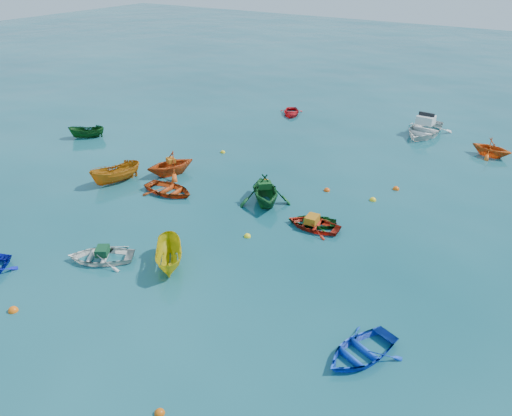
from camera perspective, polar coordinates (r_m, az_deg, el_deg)
The scene contains 27 objects.
ground at distance 22.61m, azimuth -6.87°, elevation -5.91°, with size 160.00×160.00×0.00m, color #0A3E4A.
dinghy_white_near at distance 23.51m, azimuth -17.23°, elevation -5.66°, with size 2.09×2.92×0.61m, color silver.
dinghy_blue_se at distance 18.24m, azimuth 11.82°, elevation -16.15°, with size 2.09×2.92×0.61m, color blue.
dinghy_orange_w at distance 31.15m, azimuth -9.67°, elevation 3.82°, with size 2.56×2.97×1.56m, color #CE4913.
sampan_yellow_mid at distance 22.40m, azimuth -9.76°, elevation -6.51°, with size 1.14×3.02×1.17m, color gold.
dinghy_green_e at distance 25.36m, azimuth 6.38°, elevation -1.84°, with size 1.73×2.42×0.50m, color #124E15.
dinghy_red_nw at distance 28.77m, azimuth -9.90°, elevation 1.70°, with size 2.19×3.06×0.64m, color #B2380E.
sampan_orange_n at distance 30.78m, azimuth -15.59°, elevation 2.85°, with size 1.18×3.13×1.21m, color #B86811.
dinghy_green_n at distance 27.27m, azimuth 1.00°, elevation 0.60°, with size 2.81×3.27×1.72m, color #124F1F.
dinghy_red_ne at distance 25.06m, azimuth 6.59°, elevation -2.25°, with size 1.91×2.67×0.55m, color red.
dinghy_red_far at distance 42.21m, azimuth 4.04°, elevation 10.61°, with size 1.90×2.66×0.55m, color red.
dinghy_orange_far at distance 36.95m, azimuth 25.15°, elevation 5.41°, with size 2.21×2.56×1.35m, color #D85714.
sampan_green_far at distance 38.81m, azimuth -18.70°, elevation 7.63°, with size 0.94×2.50×0.97m, color #104414.
motorboat_white at distance 39.52m, azimuth 18.59°, elevation 8.00°, with size 3.32×4.63×1.56m, color silver.
tarp_green_a at distance 23.24m, azimuth -17.15°, elevation -4.70°, with size 0.69×0.52×0.33m, color #104224.
tarp_orange_a at distance 30.81m, azimuth -9.72°, elevation 5.40°, with size 0.56×0.43×0.27m, color #CB6814.
tarp_green_b at distance 26.90m, azimuth 0.99°, elevation 2.65°, with size 0.71×0.54×0.34m, color #134C1B.
tarp_orange_b at distance 24.86m, azimuth 6.44°, elevation -1.28°, with size 0.75×0.57×0.36m, color #BC6D13.
buoy_or_a at distance 21.75m, azimuth -25.99°, elevation -10.53°, with size 0.39×0.39×0.39m, color orange.
buoy_ye_a at distance 24.15m, azimuth -1.00°, elevation -3.30°, with size 0.34×0.34×0.34m, color yellow.
buoy_or_b at distance 16.51m, azimuth -10.95°, elevation -22.06°, with size 0.33×0.33×0.33m, color #CF570B.
buoy_ye_b at distance 34.10m, azimuth -3.82°, elevation 6.33°, with size 0.34×0.34×0.34m, color yellow.
buoy_or_c at distance 29.72m, azimuth 1.16°, elevation 3.01°, with size 0.38×0.38×0.38m, color orange.
buoy_ye_c at distance 28.27m, azimuth 13.20°, elevation 0.85°, with size 0.37×0.37×0.37m, color yellow.
buoy_or_d at distance 29.89m, azimuth 15.70°, elevation 2.06°, with size 0.38×0.38×0.38m, color #F05A0D.
buoy_ye_d at distance 32.75m, azimuth -8.89°, elevation 5.11°, with size 0.29×0.29×0.29m, color yellow.
buoy_or_e at distance 28.90m, azimuth 8.10°, elevation 1.97°, with size 0.36×0.36×0.36m, color #FE520D.
Camera 1 is at (12.30, -14.27, 12.52)m, focal length 35.00 mm.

